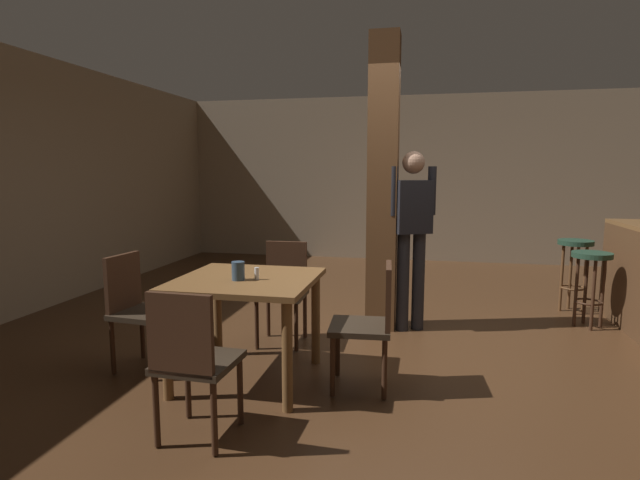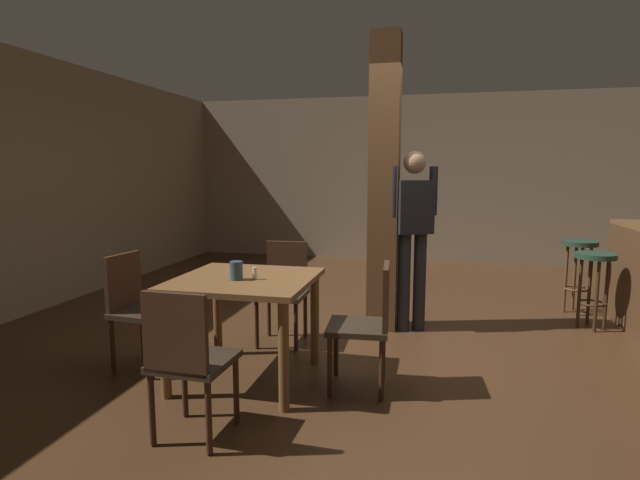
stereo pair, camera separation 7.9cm
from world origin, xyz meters
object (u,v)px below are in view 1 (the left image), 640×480
Objects in this scene: salt_shaker at (257,274)px; chair_north at (283,286)px; chair_south at (192,357)px; bar_stool_mid at (575,258)px; chair_east at (371,320)px; dining_table at (247,294)px; chair_west at (137,305)px; bar_stool_near at (591,270)px; napkin_cup at (238,271)px; standing_person at (412,228)px.

chair_north is at bearing 94.44° from salt_shaker.
chair_south reaches higher than bar_stool_mid.
chair_east and chair_south have the same top height.
chair_south is at bearing -90.68° from chair_north.
dining_table is 0.90m from chair_south.
chair_east is 1.00× the size of chair_north.
salt_shaker reaches higher than dining_table.
chair_west is at bearing -147.21° from bar_stool_mid.
chair_west is (-0.91, 0.03, -0.14)m from dining_table.
chair_west is 4.21m from bar_stool_near.
chair_east is 1.00× the size of chair_south.
chair_west reaches higher than bar_stool_mid.
chair_east is at bearing 1.83° from dining_table.
chair_west is 1.05m from salt_shaker.
bar_stool_near is (2.76, 1.94, -0.25)m from salt_shaker.
napkin_cup reaches higher than dining_table.
chair_south is at bearing -135.66° from bar_stool_near.
napkin_cup is (-0.05, -0.96, 0.33)m from chair_north.
standing_person is (1.13, 1.45, 0.36)m from dining_table.
chair_west is at bearing 178.39° from dining_table.
chair_south reaches higher than salt_shaker.
chair_south is 1.12× the size of bar_stool_mid.
chair_north is (-0.88, 0.84, 0.00)m from chair_east.
bar_stool_near is at bearing 43.72° from chair_east.
chair_north is at bearing 89.32° from chair_south.
chair_south is at bearing -87.83° from napkin_cup.
standing_person reaches higher than salt_shaker.
napkin_cup is 3.51m from bar_stool_near.
chair_east reaches higher than dining_table.
bar_stool_mid is at bearing 30.29° from standing_person.
bar_stool_mid is (2.85, 3.34, 0.09)m from chair_south.
dining_table is at bearing -1.61° from chair_west.
dining_table is 0.91m from chair_east.
chair_north is 1.34m from standing_person.
standing_person reaches higher than chair_east.
dining_table is 1.10× the size of chair_north.
dining_table is 1.10× the size of chair_east.
dining_table is 0.92m from chair_west.
chair_east is 10.17× the size of salt_shaker.
napkin_cup is (0.88, -0.11, 0.33)m from chair_west.
napkin_cup is at bearing -7.36° from chair_west.
standing_person is (1.16, 1.53, 0.17)m from napkin_cup.
salt_shaker is at bearing -137.86° from bar_stool_mid.
chair_south is (-0.02, -1.76, 0.00)m from chair_north.
standing_person is (0.23, 1.42, 0.50)m from chair_east.
dining_table is 0.57× the size of standing_person.
chair_west is at bearing 175.90° from salt_shaker.
salt_shaker is (1.01, -0.07, 0.31)m from chair_west.
chair_north and chair_south have the same top height.
chair_east is at bearing 45.64° from chair_south.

